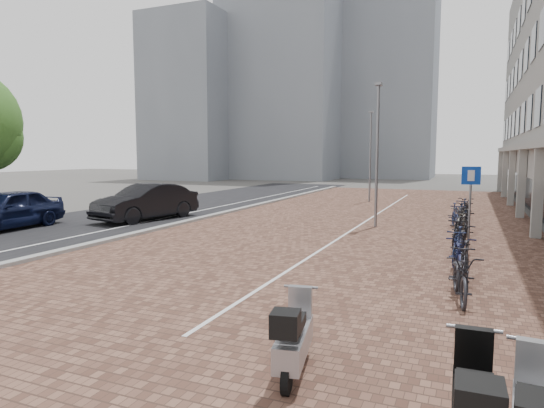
{
  "coord_description": "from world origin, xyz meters",
  "views": [
    {
      "loc": [
        6.5,
        -9.39,
        3.06
      ],
      "look_at": [
        0.0,
        6.0,
        1.3
      ],
      "focal_mm": 30.98,
      "sensor_mm": 36.0,
      "label": 1
    }
  ],
  "objects_px": {
    "car_navy": "(6,210)",
    "scooter_front": "(294,335)",
    "car_dark": "(146,202)",
    "parking_sign": "(470,194)"
  },
  "relations": [
    {
      "from": "car_navy",
      "to": "scooter_front",
      "type": "bearing_deg",
      "value": -29.47
    },
    {
      "from": "car_dark",
      "to": "parking_sign",
      "type": "bearing_deg",
      "value": 3.73
    },
    {
      "from": "car_dark",
      "to": "parking_sign",
      "type": "height_order",
      "value": "parking_sign"
    },
    {
      "from": "scooter_front",
      "to": "parking_sign",
      "type": "bearing_deg",
      "value": 66.76
    },
    {
      "from": "car_navy",
      "to": "car_dark",
      "type": "height_order",
      "value": "car_dark"
    },
    {
      "from": "car_navy",
      "to": "car_dark",
      "type": "relative_size",
      "value": 0.94
    },
    {
      "from": "car_navy",
      "to": "scooter_front",
      "type": "xyz_separation_m",
      "value": [
        15.25,
        -7.38,
        -0.26
      ]
    },
    {
      "from": "car_navy",
      "to": "parking_sign",
      "type": "height_order",
      "value": "parking_sign"
    },
    {
      "from": "car_dark",
      "to": "parking_sign",
      "type": "distance_m",
      "value": 14.17
    },
    {
      "from": "car_navy",
      "to": "car_dark",
      "type": "distance_m",
      "value": 5.75
    }
  ]
}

